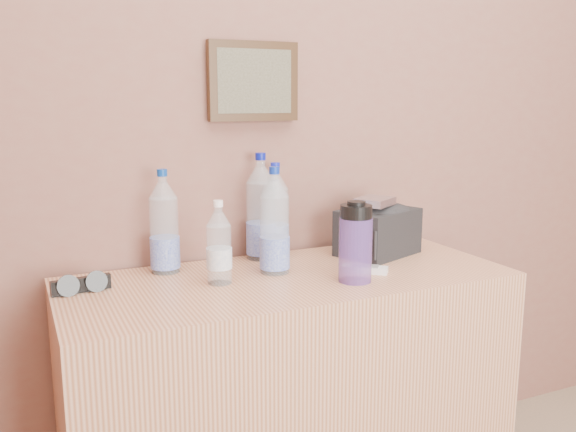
# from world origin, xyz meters

# --- Properties ---
(picture_frame) EXTENTS (0.30, 0.03, 0.25)m
(picture_frame) POSITION_xyz_m (-0.25, 1.98, 1.40)
(picture_frame) COLOR #382311
(picture_frame) RESTS_ON room_shell
(dresser) EXTENTS (1.33, 0.55, 0.83)m
(dresser) POSITION_xyz_m (-0.25, 1.70, 0.41)
(dresser) COLOR tan
(dresser) RESTS_ON ground
(pet_large_a) EXTENTS (0.08, 0.08, 0.31)m
(pet_large_a) POSITION_xyz_m (-0.57, 1.90, 0.97)
(pet_large_a) COLOR silver
(pet_large_a) RESTS_ON dresser
(pet_large_b) EXTENTS (0.09, 0.09, 0.31)m
(pet_large_b) POSITION_xyz_m (-0.20, 1.93, 0.97)
(pet_large_b) COLOR #C4E5FD
(pet_large_b) RESTS_ON dresser
(pet_large_c) EXTENTS (0.09, 0.09, 0.35)m
(pet_large_c) POSITION_xyz_m (-0.25, 1.93, 0.98)
(pet_large_c) COLOR silver
(pet_large_c) RESTS_ON dresser
(pet_large_d) EXTENTS (0.09, 0.09, 0.32)m
(pet_large_d) POSITION_xyz_m (-0.27, 1.75, 0.97)
(pet_large_d) COLOR #ADBDD2
(pet_large_d) RESTS_ON dresser
(pet_small) EXTENTS (0.07, 0.07, 0.24)m
(pet_small) POSITION_xyz_m (-0.46, 1.72, 0.93)
(pet_small) COLOR silver
(pet_small) RESTS_ON dresser
(nalgene_bottle) EXTENTS (0.10, 0.10, 0.23)m
(nalgene_bottle) POSITION_xyz_m (-0.10, 1.58, 0.94)
(nalgene_bottle) COLOR #6F49AC
(nalgene_bottle) RESTS_ON dresser
(sunglasses) EXTENTS (0.17, 0.08, 0.04)m
(sunglasses) POSITION_xyz_m (-0.83, 1.80, 0.85)
(sunglasses) COLOR black
(sunglasses) RESTS_ON dresser
(ac_remote) EXTENTS (0.13, 0.12, 0.02)m
(ac_remote) POSITION_xyz_m (-0.03, 1.64, 0.84)
(ac_remote) COLOR white
(ac_remote) RESTS_ON dresser
(toiletry_bag) EXTENTS (0.30, 0.26, 0.17)m
(toiletry_bag) POSITION_xyz_m (0.13, 1.81, 0.92)
(toiletry_bag) COLOR black
(toiletry_bag) RESTS_ON dresser
(foil_packet) EXTENTS (0.15, 0.15, 0.02)m
(foil_packet) POSITION_xyz_m (0.10, 1.79, 1.01)
(foil_packet) COLOR white
(foil_packet) RESTS_ON toiletry_bag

